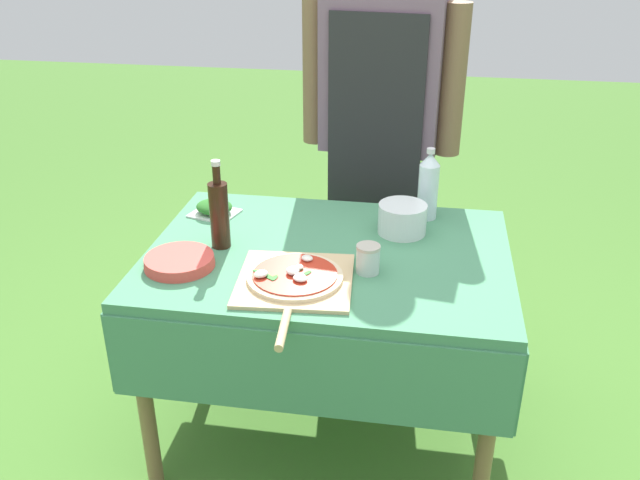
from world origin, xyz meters
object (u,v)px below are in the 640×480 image
Objects in this scene: mixing_tub at (402,219)px; plate_stack at (179,261)px; oil_bottle at (219,213)px; person_cook at (380,111)px; water_bottle at (428,186)px; sauce_jar at (368,260)px; prep_table at (328,278)px; pizza_on_peel at (294,279)px; herb_container at (214,208)px.

mixing_tub is 0.75× the size of plate_stack.
oil_bottle is 1.80× the size of mixing_tub.
water_bottle is at bearing 124.84° from person_cook.
prep_table is at bearing 140.55° from sauce_jar.
person_cook reaches higher than plate_stack.
pizza_on_peel is 0.59m from herb_container.
oil_bottle is at bearing -152.90° from water_bottle.
person_cook is 0.99m from pizza_on_peel.
prep_table is 0.33m from mixing_tub.
herb_container is at bearing -172.96° from water_bottle.
person_cook reaches higher than mixing_tub.
person_cook is at bearing 41.61° from herb_container.
oil_bottle is at bearing -177.29° from prep_table.
oil_bottle reaches higher than plate_stack.
oil_bottle is at bearing 65.60° from person_cook.
sauce_jar is (0.50, -0.10, -0.08)m from oil_bottle.
prep_table is 0.26m from pizza_on_peel.
herb_container is 0.69m from mixing_tub.
oil_bottle is at bearing -161.01° from mixing_tub.
pizza_on_peel is 0.37m from oil_bottle.
person_cook is 3.23× the size of pizza_on_peel.
prep_table is 0.42m from oil_bottle.
prep_table is at bearing 2.71° from oil_bottle.
water_bottle is at bearing 27.10° from oil_bottle.
prep_table is 0.23m from sauce_jar.
plate_stack is at bearing 66.04° from person_cook.
plate_stack is at bearing -146.51° from water_bottle.
pizza_on_peel is at bearing -7.07° from plate_stack.
pizza_on_peel is (-0.07, -0.22, 0.11)m from prep_table.
person_cook is 1.08m from plate_stack.
prep_table is 13.09× the size of sauce_jar.
mixing_tub is at bearing 28.10° from plate_stack.
mixing_tub is 0.31m from sauce_jar.
pizza_on_peel reaches higher than prep_table.
water_bottle is 0.18m from mixing_tub.
herb_container is at bearing 153.35° from prep_table.
person_cook is at bearing 117.58° from water_bottle.
person_cook reaches higher than herb_container.
oil_bottle is 1.14× the size of water_bottle.
oil_bottle is 0.21m from plate_stack.
prep_table is 7.17× the size of mixing_tub.
pizza_on_peel is 3.22× the size of mixing_tub.
oil_bottle is 0.51m from sauce_jar.
person_cook is 7.86× the size of plate_stack.
person_cook reaches higher than pizza_on_peel.
person_cook reaches higher than oil_bottle.
water_bottle is (0.31, 0.32, 0.22)m from prep_table.
herb_container is 2.09× the size of sauce_jar.
sauce_jar reaches higher than plate_stack.
person_cook is 0.79m from herb_container.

